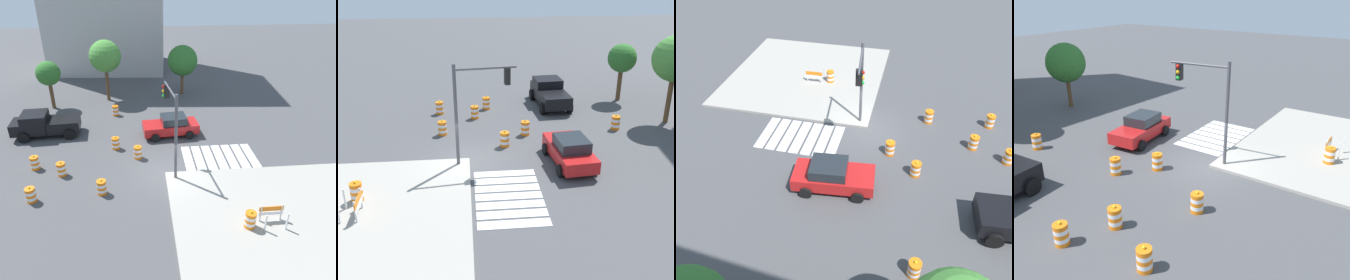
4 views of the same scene
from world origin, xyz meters
TOP-DOWN VIEW (x-y plane):
  - ground_plane at (0.00, 0.00)m, footprint 120.00×120.00m
  - crosswalk_stripes at (4.00, 1.80)m, footprint 5.10×3.20m
  - sports_car at (0.93, 5.48)m, footprint 4.46×2.46m
  - traffic_barrel_near_corner at (-7.79, -2.00)m, footprint 0.56×0.56m
  - traffic_barrel_crosswalk_end at (-3.86, -1.64)m, footprint 0.56×0.56m
  - traffic_barrel_median_near at (-1.73, 2.16)m, footprint 0.56×0.56m
  - traffic_barrel_median_far at (-3.67, 9.73)m, footprint 0.56×0.56m
  - traffic_barrel_far_curb at (-6.61, 0.51)m, footprint 0.56×0.56m
  - traffic_barrel_lane_center at (-3.34, 3.63)m, footprint 0.56×0.56m
  - traffic_barrel_opposite_curb at (-8.50, 1.43)m, footprint 0.56×0.56m
  - traffic_barrel_on_sidewalk at (3.86, -5.24)m, footprint 0.56×0.56m
  - construction_barricade at (5.06, -5.03)m, footprint 1.30×0.78m
  - traffic_light_pole at (0.45, 0.53)m, footprint 0.70×3.27m
  - street_tree_streetside_far at (3.01, 14.75)m, footprint 3.05×3.05m

SIDE VIEW (x-z plane):
  - ground_plane at x=0.00m, z-range 0.00..0.00m
  - crosswalk_stripes at x=4.00m, z-range 0.00..0.02m
  - traffic_barrel_near_corner at x=-7.79m, z-range -0.06..0.96m
  - traffic_barrel_crosswalk_end at x=-3.86m, z-range -0.06..0.96m
  - traffic_barrel_median_near at x=-1.73m, z-range -0.06..0.96m
  - traffic_barrel_median_far at x=-3.67m, z-range -0.06..0.96m
  - traffic_barrel_far_curb at x=-6.61m, z-range -0.06..0.96m
  - traffic_barrel_lane_center at x=-3.34m, z-range -0.06..0.96m
  - traffic_barrel_opposite_curb at x=-8.50m, z-range -0.06..0.96m
  - traffic_barrel_on_sidewalk at x=3.86m, z-range 0.09..1.11m
  - construction_barricade at x=5.06m, z-range 0.22..1.22m
  - sports_car at x=0.93m, z-range 0.00..1.63m
  - street_tree_streetside_far at x=3.01m, z-range 0.99..6.05m
  - traffic_light_pole at x=0.45m, z-range 1.16..6.66m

